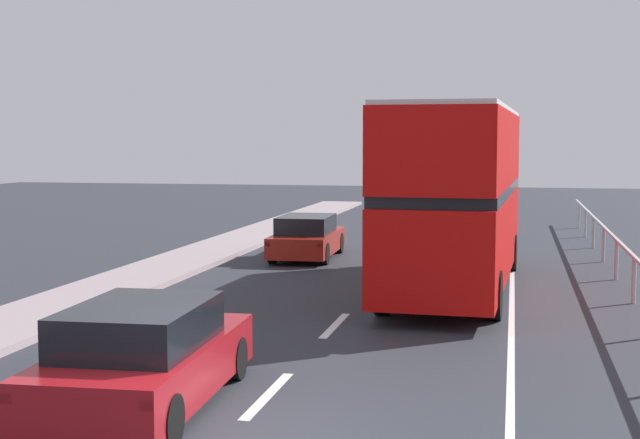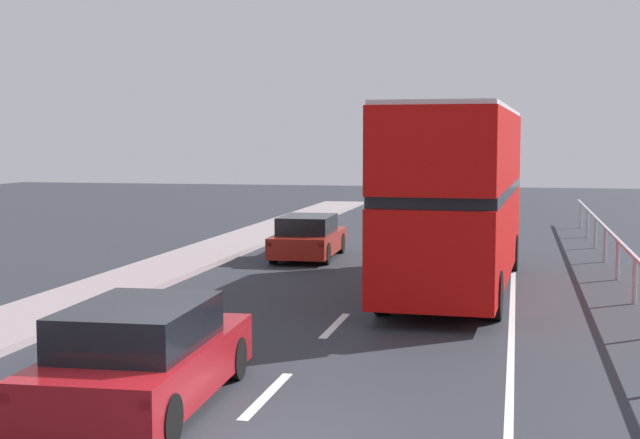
# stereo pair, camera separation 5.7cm
# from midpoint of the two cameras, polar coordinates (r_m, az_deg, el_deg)

# --- Properties ---
(lane_paint_markings) EXTENTS (3.50, 46.00, 0.01)m
(lane_paint_markings) POSITION_cam_midpoint_polar(r_m,az_deg,el_deg) (18.75, 7.80, -6.11)
(lane_paint_markings) COLOR silver
(lane_paint_markings) RESTS_ON ground
(double_decker_bus_red) EXTENTS (2.91, 10.21, 4.35)m
(double_decker_bus_red) POSITION_cam_midpoint_polar(r_m,az_deg,el_deg) (21.94, 8.47, 1.62)
(double_decker_bus_red) COLOR #BF0B08
(double_decker_bus_red) RESTS_ON ground
(hatchback_car_near) EXTENTS (2.04, 4.56, 1.44)m
(hatchback_car_near) POSITION_cam_midpoint_polar(r_m,az_deg,el_deg) (12.62, -11.04, -8.44)
(hatchback_car_near) COLOR maroon
(hatchback_car_near) RESTS_ON ground
(sedan_car_ahead) EXTENTS (1.86, 4.21, 1.31)m
(sedan_car_ahead) POSITION_cam_midpoint_polar(r_m,az_deg,el_deg) (27.71, -0.88, -1.13)
(sedan_car_ahead) COLOR maroon
(sedan_car_ahead) RESTS_ON ground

